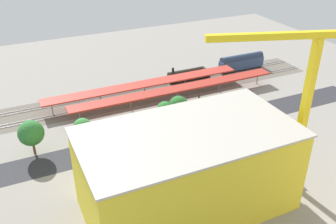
{
  "coord_description": "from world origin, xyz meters",
  "views": [
    {
      "loc": [
        41.03,
        79.27,
        51.94
      ],
      "look_at": [
        5.38,
        2.13,
        5.5
      ],
      "focal_mm": 40.48,
      "sensor_mm": 36.0,
      "label": 1
    }
  ],
  "objects_px": {
    "box_truck_2": "(165,155)",
    "street_tree_0": "(31,133)",
    "locomotive": "(189,75)",
    "parked_car_7": "(87,159)",
    "parked_car_3": "(192,133)",
    "street_tree_1": "(165,110)",
    "street_tree_3": "(83,127)",
    "parked_car_4": "(166,140)",
    "street_tree_2": "(179,106)",
    "tower_crane": "(297,101)",
    "parked_car_2": "(213,128)",
    "parked_car_5": "(142,145)",
    "parked_car_6": "(116,153)",
    "platform_canopy_near": "(177,89)",
    "parked_car_0": "(256,118)",
    "box_truck_0": "(172,151)",
    "traffic_light": "(199,103)",
    "platform_canopy_far": "(144,84)",
    "box_truck_1": "(216,140)",
    "passenger_coach": "(241,62)",
    "parked_car_1": "(235,122)",
    "construction_building": "(188,171)"
  },
  "relations": [
    {
      "from": "street_tree_2",
      "to": "street_tree_3",
      "type": "distance_m",
      "value": 25.6
    },
    {
      "from": "locomotive",
      "to": "parked_car_7",
      "type": "bearing_deg",
      "value": 36.39
    },
    {
      "from": "parked_car_0",
      "to": "box_truck_2",
      "type": "relative_size",
      "value": 0.49
    },
    {
      "from": "passenger_coach",
      "to": "parked_car_7",
      "type": "bearing_deg",
      "value": 26.34
    },
    {
      "from": "parked_car_0",
      "to": "box_truck_0",
      "type": "height_order",
      "value": "box_truck_0"
    },
    {
      "from": "parked_car_3",
      "to": "street_tree_2",
      "type": "xyz_separation_m",
      "value": [
        0.22,
        -7.48,
        4.49
      ]
    },
    {
      "from": "platform_canopy_far",
      "to": "box_truck_0",
      "type": "bearing_deg",
      "value": 79.47
    },
    {
      "from": "locomotive",
      "to": "street_tree_3",
      "type": "distance_m",
      "value": 47.71
    },
    {
      "from": "box_truck_2",
      "to": "street_tree_0",
      "type": "xyz_separation_m",
      "value": [
        26.81,
        -15.69,
        4.05
      ]
    },
    {
      "from": "parked_car_4",
      "to": "tower_crane",
      "type": "bearing_deg",
      "value": 122.28
    },
    {
      "from": "street_tree_1",
      "to": "parked_car_4",
      "type": "bearing_deg",
      "value": 67.05
    },
    {
      "from": "parked_car_1",
      "to": "parked_car_7",
      "type": "bearing_deg",
      "value": 0.05
    },
    {
      "from": "platform_canopy_far",
      "to": "parked_car_7",
      "type": "relative_size",
      "value": 13.56
    },
    {
      "from": "tower_crane",
      "to": "box_truck_0",
      "type": "xyz_separation_m",
      "value": [
        16.61,
        -19.0,
        -18.26
      ]
    },
    {
      "from": "platform_canopy_near",
      "to": "street_tree_1",
      "type": "xyz_separation_m",
      "value": [
        8.97,
        11.11,
        0.41
      ]
    },
    {
      "from": "platform_canopy_far",
      "to": "passenger_coach",
      "type": "relative_size",
      "value": 3.59
    },
    {
      "from": "parked_car_6",
      "to": "construction_building",
      "type": "bearing_deg",
      "value": 109.19
    },
    {
      "from": "street_tree_0",
      "to": "street_tree_3",
      "type": "distance_m",
      "value": 11.98
    },
    {
      "from": "platform_canopy_far",
      "to": "parked_car_7",
      "type": "distance_m",
      "value": 36.59
    },
    {
      "from": "parked_car_1",
      "to": "street_tree_1",
      "type": "height_order",
      "value": "street_tree_1"
    },
    {
      "from": "tower_crane",
      "to": "street_tree_2",
      "type": "distance_m",
      "value": 36.6
    },
    {
      "from": "platform_canopy_near",
      "to": "parked_car_6",
      "type": "height_order",
      "value": "platform_canopy_near"
    },
    {
      "from": "tower_crane",
      "to": "parked_car_7",
      "type": "bearing_deg",
      "value": -35.48
    },
    {
      "from": "parked_car_0",
      "to": "box_truck_0",
      "type": "relative_size",
      "value": 0.54
    },
    {
      "from": "tower_crane",
      "to": "box_truck_1",
      "type": "xyz_separation_m",
      "value": [
        4.82,
        -18.77,
        -18.28
      ]
    },
    {
      "from": "parked_car_5",
      "to": "street_tree_1",
      "type": "distance_m",
      "value": 13.44
    },
    {
      "from": "parked_car_3",
      "to": "street_tree_1",
      "type": "bearing_deg",
      "value": -67.02
    },
    {
      "from": "parked_car_4",
      "to": "street_tree_0",
      "type": "height_order",
      "value": "street_tree_0"
    },
    {
      "from": "parked_car_6",
      "to": "box_truck_2",
      "type": "bearing_deg",
      "value": 144.32
    },
    {
      "from": "platform_canopy_near",
      "to": "parked_car_7",
      "type": "xyz_separation_m",
      "value": [
        32.58,
        19.48,
        -3.12
      ]
    },
    {
      "from": "parked_car_0",
      "to": "parked_car_3",
      "type": "bearing_deg",
      "value": -0.87
    },
    {
      "from": "parked_car_4",
      "to": "parked_car_5",
      "type": "xyz_separation_m",
      "value": [
        6.22,
        -0.62,
        -0.02
      ]
    },
    {
      "from": "locomotive",
      "to": "parked_car_5",
      "type": "bearing_deg",
      "value": 47.06
    },
    {
      "from": "platform_canopy_near",
      "to": "parked_car_5",
      "type": "relative_size",
      "value": 14.38
    },
    {
      "from": "parked_car_0",
      "to": "parked_car_2",
      "type": "relative_size",
      "value": 0.94
    },
    {
      "from": "locomotive",
      "to": "parked_car_4",
      "type": "distance_m",
      "value": 39.83
    },
    {
      "from": "tower_crane",
      "to": "street_tree_1",
      "type": "distance_m",
      "value": 38.92
    },
    {
      "from": "locomotive",
      "to": "platform_canopy_far",
      "type": "bearing_deg",
      "value": 15.98
    },
    {
      "from": "locomotive",
      "to": "parked_car_1",
      "type": "distance_m",
      "value": 31.85
    },
    {
      "from": "box_truck_1",
      "to": "street_tree_0",
      "type": "height_order",
      "value": "street_tree_0"
    },
    {
      "from": "parked_car_7",
      "to": "tower_crane",
      "type": "xyz_separation_m",
      "value": [
        -35.45,
        25.27,
        19.13
      ]
    },
    {
      "from": "locomotive",
      "to": "parked_car_5",
      "type": "distance_m",
      "value": 43.3
    },
    {
      "from": "parked_car_1",
      "to": "locomotive",
      "type": "bearing_deg",
      "value": -94.68
    },
    {
      "from": "platform_canopy_far",
      "to": "parked_car_7",
      "type": "bearing_deg",
      "value": 46.8
    },
    {
      "from": "platform_canopy_near",
      "to": "box_truck_2",
      "type": "height_order",
      "value": "platform_canopy_near"
    },
    {
      "from": "box_truck_0",
      "to": "traffic_light",
      "type": "xyz_separation_m",
      "value": [
        -14.62,
        -14.01,
        2.97
      ]
    },
    {
      "from": "street_tree_0",
      "to": "street_tree_2",
      "type": "height_order",
      "value": "street_tree_0"
    },
    {
      "from": "tower_crane",
      "to": "street_tree_0",
      "type": "xyz_separation_m",
      "value": [
        45.83,
        -33.65,
        -14.09
      ]
    },
    {
      "from": "parked_car_2",
      "to": "street_tree_3",
      "type": "xyz_separation_m",
      "value": [
        32.01,
        -8.99,
        3.4
      ]
    },
    {
      "from": "parked_car_7",
      "to": "street_tree_1",
      "type": "bearing_deg",
      "value": -160.49
    }
  ]
}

